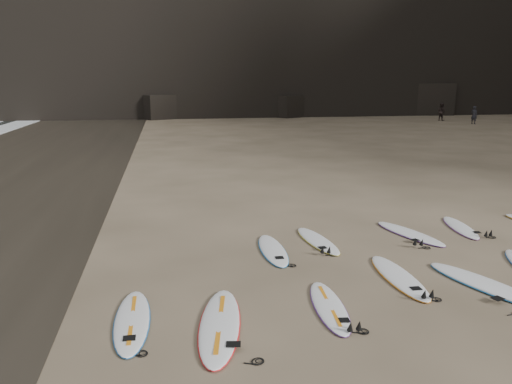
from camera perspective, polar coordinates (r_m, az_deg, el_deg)
ground at (r=11.13m, az=18.13°, el=-9.63°), size 240.00×240.00×0.00m
surfboard_0 at (r=8.81m, az=-4.17°, el=-14.80°), size 1.13×2.87×0.10m
surfboard_1 at (r=9.52m, az=8.37°, el=-12.78°), size 0.75×2.29×0.08m
surfboard_2 at (r=11.11m, az=16.00°, el=-9.26°), size 0.66×2.55×0.09m
surfboard_3 at (r=11.32m, az=24.75°, el=-9.53°), size 1.54×2.84×0.10m
surfboard_5 at (r=12.29m, az=1.94°, el=-6.60°), size 0.62×2.39×0.09m
surfboard_6 at (r=13.06m, az=7.05°, el=-5.50°), size 0.83×2.39×0.08m
surfboard_7 at (r=14.17m, az=17.14°, el=-4.51°), size 1.27×2.54×0.09m
surfboard_8 at (r=15.23m, az=22.32°, el=-3.74°), size 0.93×2.27×0.08m
surfboard_11 at (r=9.18m, az=-13.98°, el=-14.02°), size 0.59×2.45×0.09m
person_a at (r=50.96m, az=23.66°, el=8.07°), size 0.63×0.72×1.66m
person_b at (r=53.83m, az=20.42°, el=8.58°), size 0.95×1.04×1.74m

